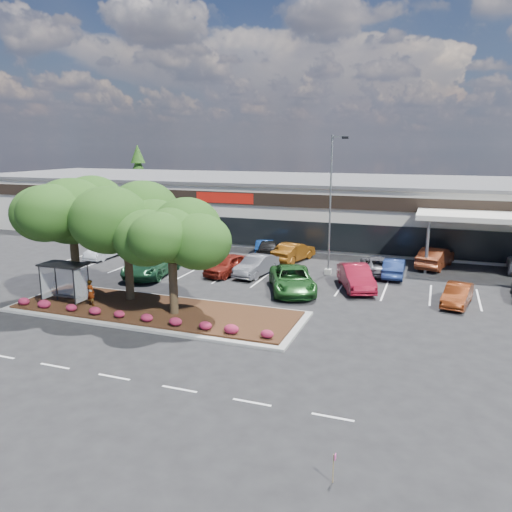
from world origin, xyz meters
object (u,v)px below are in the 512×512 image
(car_0, at_px, (105,250))
(car_1, at_px, (151,265))
(light_pole, at_px, (331,214))
(survey_stake, at_px, (334,464))

(car_0, height_order, car_1, car_1)
(car_1, bearing_deg, light_pole, 14.57)
(survey_stake, bearing_deg, car_1, 133.16)
(survey_stake, bearing_deg, light_pole, 102.05)
(survey_stake, height_order, car_0, car_0)
(survey_stake, distance_m, car_0, 34.00)
(light_pole, distance_m, car_1, 14.31)
(light_pole, relative_size, car_1, 1.72)
(car_0, xyz_separation_m, car_1, (7.08, -3.79, 0.14))
(survey_stake, relative_size, car_1, 0.16)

